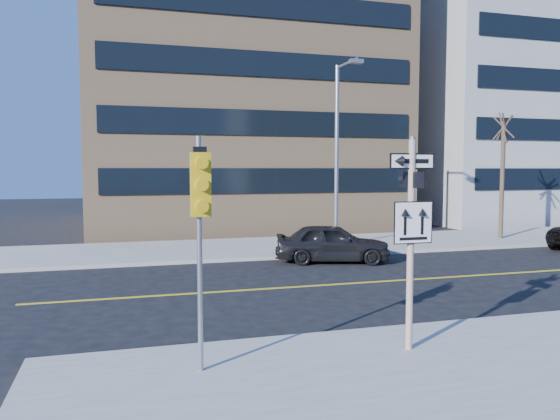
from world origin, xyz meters
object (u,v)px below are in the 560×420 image
object	(u,v)px
streetlight_a	(339,143)
street_tree_west	(504,130)
sign_pole	(411,231)
parked_car_a	(332,243)
traffic_signal	(200,204)

from	to	relation	value
streetlight_a	street_tree_west	world-z (taller)	streetlight_a
sign_pole	parked_car_a	world-z (taller)	sign_pole
streetlight_a	street_tree_west	size ratio (longest dim) A/B	1.26
sign_pole	streetlight_a	xyz separation A→B (m)	(4.00, 13.27, 2.32)
parked_car_a	streetlight_a	distance (m)	5.15
street_tree_west	streetlight_a	bearing A→B (deg)	-176.55
traffic_signal	street_tree_west	xyz separation A→B (m)	(17.00, 13.96, 2.50)
sign_pole	traffic_signal	bearing A→B (deg)	-177.89
traffic_signal	streetlight_a	distance (m)	15.72
parked_car_a	streetlight_a	size ratio (longest dim) A/B	0.55
sign_pole	parked_car_a	bearing A→B (deg)	76.10
sign_pole	traffic_signal	size ratio (longest dim) A/B	1.02
street_tree_west	traffic_signal	bearing A→B (deg)	-140.61
parked_car_a	streetlight_a	world-z (taller)	streetlight_a
sign_pole	parked_car_a	xyz separation A→B (m)	(2.57, 10.37, -1.68)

